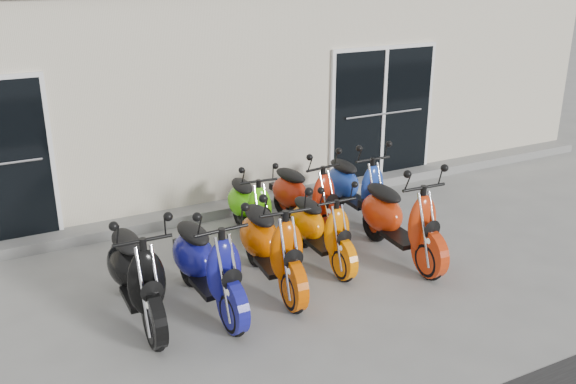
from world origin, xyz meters
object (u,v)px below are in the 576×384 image
scooter_front_blue (207,252)px  scooter_front_orange_b (321,219)px  scooter_front_black (135,262)px  scooter_back_blue (357,178)px  scooter_front_orange_a (272,234)px  scooter_back_green (250,198)px  scooter_front_red (401,209)px  scooter_back_red (306,187)px

scooter_front_blue → scooter_front_orange_b: (1.65, 0.39, -0.08)m
scooter_front_black → scooter_front_orange_b: (2.40, 0.27, -0.09)m
scooter_front_orange_b → scooter_back_blue: bearing=41.6°
scooter_front_black → scooter_front_orange_a: bearing=0.7°
scooter_front_blue → scooter_back_green: scooter_front_blue is taller
scooter_front_orange_a → scooter_front_orange_b: size_ratio=1.14×
scooter_front_orange_a → scooter_front_red: (1.78, -0.07, 0.01)m
scooter_front_red → scooter_back_green: (-1.44, 1.44, -0.09)m
scooter_front_orange_b → scooter_front_black: bearing=-172.6°
scooter_front_orange_a → scooter_back_green: size_ratio=1.15×
scooter_front_blue → scooter_back_red: scooter_front_blue is taller
scooter_front_black → scooter_front_orange_a: same height
scooter_front_red → scooter_back_red: size_ratio=1.09×
scooter_front_blue → scooter_front_orange_a: 0.84m
scooter_front_black → scooter_back_blue: scooter_front_black is taller
scooter_back_green → scooter_front_blue: bearing=-122.8°
scooter_front_orange_b → scooter_front_orange_a: bearing=-160.4°
scooter_front_blue → scooter_back_blue: size_ratio=1.07×
scooter_front_blue → scooter_back_blue: bearing=24.2°
scooter_front_red → scooter_back_blue: 1.40m
scooter_front_orange_b → scooter_back_red: 1.09m
scooter_front_orange_a → scooter_back_green: (0.34, 1.36, -0.09)m
scooter_back_red → scooter_back_blue: 0.85m
scooter_back_green → scooter_back_blue: 1.68m
scooter_front_black → scooter_back_red: size_ratio=1.07×
scooter_front_red → scooter_front_blue: bearing=-176.8°
scooter_back_blue → scooter_front_orange_b: bearing=-138.5°
scooter_back_red → scooter_front_black: bearing=-161.9°
scooter_front_black → scooter_front_orange_b: 2.42m
scooter_front_black → scooter_back_red: (2.75, 1.30, -0.05)m
scooter_back_red → scooter_back_blue: bearing=-7.4°
scooter_front_orange_b → scooter_front_blue: bearing=-165.8°
scooter_front_orange_b → scooter_back_green: size_ratio=1.00×
scooter_front_orange_b → scooter_front_red: size_ratio=0.87×
scooter_front_black → scooter_front_orange_a: 1.58m
scooter_front_orange_a → scooter_back_red: (1.17, 1.31, -0.05)m
scooter_front_black → scooter_back_blue: (3.60, 1.30, -0.05)m
scooter_back_blue → scooter_front_blue: bearing=-152.7°
scooter_front_orange_b → scooter_back_red: bearing=72.2°
scooter_front_orange_a → scooter_back_green: 1.41m
scooter_front_blue → scooter_front_orange_a: scooter_front_orange_a is taller
scooter_front_orange_a → scooter_front_red: size_ratio=0.99×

